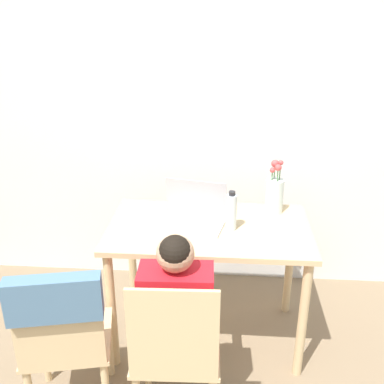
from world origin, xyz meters
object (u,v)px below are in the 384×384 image
(flower_vase, at_px, (274,193))
(water_bottle, at_px, (231,212))
(chair_occupied, at_px, (176,352))
(person_seated, at_px, (177,304))
(chair_spare, at_px, (61,325))
(laptop, at_px, (193,213))

(flower_vase, bearing_deg, water_bottle, -135.78)
(chair_occupied, bearing_deg, person_seated, -90.00)
(chair_spare, bearing_deg, water_bottle, -150.36)
(laptop, bearing_deg, flower_vase, 31.99)
(chair_occupied, xyz_separation_m, water_bottle, (0.24, 0.63, 0.41))
(chair_occupied, height_order, person_seated, person_seated)
(chair_occupied, bearing_deg, water_bottle, -112.92)
(chair_occupied, xyz_separation_m, chair_spare, (-0.50, -0.03, 0.14))
(chair_spare, distance_m, water_bottle, 1.03)
(chair_occupied, bearing_deg, flower_vase, -121.46)
(laptop, distance_m, flower_vase, 0.50)
(chair_occupied, xyz_separation_m, flower_vase, (0.49, 0.88, 0.43))
(chair_spare, bearing_deg, flower_vase, -149.66)
(flower_vase, bearing_deg, person_seated, -123.23)
(chair_spare, height_order, person_seated, person_seated)
(chair_occupied, height_order, flower_vase, flower_vase)
(person_seated, distance_m, laptop, 0.61)
(chair_spare, height_order, water_bottle, water_bottle)
(person_seated, bearing_deg, laptop, -95.29)
(chair_spare, bearing_deg, chair_occupied, 171.13)
(person_seated, xyz_separation_m, flower_vase, (0.50, 0.76, 0.25))
(person_seated, distance_m, water_bottle, 0.61)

